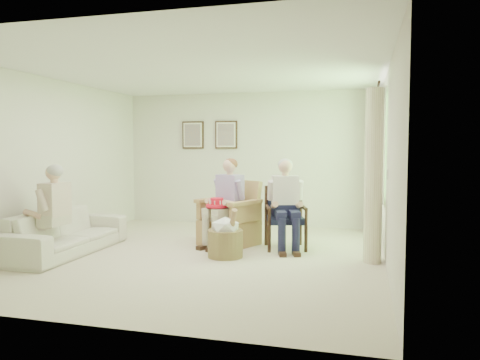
# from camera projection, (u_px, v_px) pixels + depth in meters

# --- Properties ---
(floor) EXTENTS (5.50, 5.50, 0.00)m
(floor) POSITION_uv_depth(u_px,v_px,m) (202.00, 255.00, 6.65)
(floor) COLOR beige
(floor) RESTS_ON ground
(back_wall) EXTENTS (5.00, 0.04, 2.60)m
(back_wall) POSITION_uv_depth(u_px,v_px,m) (249.00, 159.00, 9.21)
(back_wall) COLOR silver
(back_wall) RESTS_ON ground
(front_wall) EXTENTS (5.00, 0.04, 2.60)m
(front_wall) POSITION_uv_depth(u_px,v_px,m) (91.00, 175.00, 3.91)
(front_wall) COLOR silver
(front_wall) RESTS_ON ground
(left_wall) EXTENTS (0.04, 5.50, 2.60)m
(left_wall) POSITION_uv_depth(u_px,v_px,m) (49.00, 162.00, 7.20)
(left_wall) COLOR silver
(left_wall) RESTS_ON ground
(right_wall) EXTENTS (0.04, 5.50, 2.60)m
(right_wall) POSITION_uv_depth(u_px,v_px,m) (388.00, 166.00, 5.92)
(right_wall) COLOR silver
(right_wall) RESTS_ON ground
(ceiling) EXTENTS (5.00, 5.50, 0.02)m
(ceiling) POSITION_uv_depth(u_px,v_px,m) (201.00, 70.00, 6.47)
(ceiling) COLOR white
(ceiling) RESTS_ON back_wall
(window) EXTENTS (0.13, 2.50, 1.63)m
(window) POSITION_uv_depth(u_px,v_px,m) (382.00, 144.00, 7.07)
(window) COLOR #2D6B23
(window) RESTS_ON right_wall
(curtain_left) EXTENTS (0.34, 0.34, 2.30)m
(curtain_left) POSITION_uv_depth(u_px,v_px,m) (374.00, 176.00, 6.19)
(curtain_left) COLOR beige
(curtain_left) RESTS_ON ground
(curtain_right) EXTENTS (0.34, 0.34, 2.30)m
(curtain_right) POSITION_uv_depth(u_px,v_px,m) (371.00, 169.00, 8.07)
(curtain_right) COLOR beige
(curtain_right) RESTS_ON ground
(framed_print_left) EXTENTS (0.45, 0.05, 0.55)m
(framed_print_left) POSITION_uv_depth(u_px,v_px,m) (193.00, 135.00, 9.44)
(framed_print_left) COLOR #382114
(framed_print_left) RESTS_ON back_wall
(framed_print_right) EXTENTS (0.45, 0.05, 0.55)m
(framed_print_right) POSITION_uv_depth(u_px,v_px,m) (226.00, 135.00, 9.26)
(framed_print_right) COLOR #382114
(framed_print_right) RESTS_ON back_wall
(wicker_armchair) EXTENTS (0.79, 0.78, 1.00)m
(wicker_armchair) POSITION_uv_depth(u_px,v_px,m) (230.00, 224.00, 7.37)
(wicker_armchair) COLOR tan
(wicker_armchair) RESTS_ON ground
(wood_armchair) EXTENTS (0.59, 0.55, 0.91)m
(wood_armchair) POSITION_uv_depth(u_px,v_px,m) (286.00, 215.00, 7.13)
(wood_armchair) COLOR black
(wood_armchair) RESTS_ON ground
(sofa) EXTENTS (2.10, 0.82, 0.61)m
(sofa) POSITION_uv_depth(u_px,v_px,m) (65.00, 232.00, 6.75)
(sofa) COLOR silver
(sofa) RESTS_ON ground
(person_wicker) EXTENTS (0.40, 0.62, 1.33)m
(person_wicker) POSITION_uv_depth(u_px,v_px,m) (227.00, 196.00, 7.21)
(person_wicker) COLOR beige
(person_wicker) RESTS_ON ground
(person_dark) EXTENTS (0.40, 0.62, 1.33)m
(person_dark) POSITION_uv_depth(u_px,v_px,m) (285.00, 198.00, 6.96)
(person_dark) COLOR #1A1B39
(person_dark) RESTS_ON ground
(person_sofa) EXTENTS (0.42, 0.63, 1.27)m
(person_sofa) POSITION_uv_depth(u_px,v_px,m) (50.00, 206.00, 6.41)
(person_sofa) COLOR beige
(person_sofa) RESTS_ON ground
(red_hat) EXTENTS (0.34, 0.34, 0.14)m
(red_hat) POSITION_uv_depth(u_px,v_px,m) (217.00, 204.00, 7.07)
(red_hat) COLOR red
(red_hat) RESTS_ON person_wicker
(hatbox) EXTENTS (0.57, 0.57, 0.72)m
(hatbox) POSITION_uv_depth(u_px,v_px,m) (225.00, 237.00, 6.51)
(hatbox) COLOR tan
(hatbox) RESTS_ON ground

